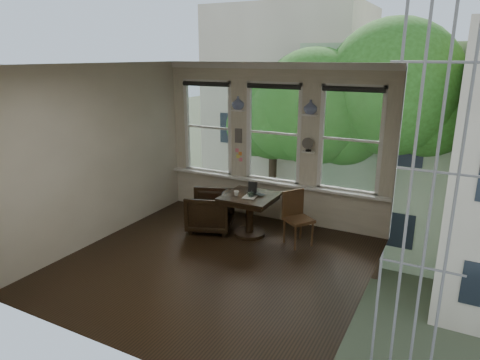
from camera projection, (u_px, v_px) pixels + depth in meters
The scene contains 25 objects.
ground at pixel (215, 263), 6.66m from camera, with size 4.50×4.50×0.00m, color black.
ceiling at pixel (211, 64), 5.81m from camera, with size 4.50×4.50×0.00m, color silver.
wall_back at pixel (274, 143), 8.15m from camera, with size 4.50×4.50×0.00m, color beige.
wall_front at pixel (98, 222), 4.32m from camera, with size 4.50×4.50×0.00m, color beige.
wall_left at pixel (99, 155), 7.24m from camera, with size 4.50×4.50×0.00m, color beige.
wall_right at pixel (370, 193), 5.23m from camera, with size 4.50×4.50×0.00m, color beige.
window_left at pixel (209, 127), 8.74m from camera, with size 1.10×0.12×1.90m, color white, non-canonical shape.
window_center at pixel (274, 133), 8.09m from camera, with size 1.10×0.12×1.90m, color white, non-canonical shape.
window_right at pixel (351, 140), 7.45m from camera, with size 1.10×0.12×1.90m, color white, non-canonical shape.
shelf_left at pixel (238, 110), 8.22m from camera, with size 0.26×0.16×0.03m, color white.
shelf_right at pixel (310, 115), 7.57m from camera, with size 0.26×0.16×0.03m, color white.
intercom at pixel (239, 136), 8.38m from camera, with size 0.14×0.06×0.28m, color #59544F.
sticky_notes at pixel (239, 153), 8.49m from camera, with size 0.16×0.01×0.24m, color pink, non-canonical shape.
desk_fan at pixel (308, 147), 7.72m from camera, with size 0.20×0.20×0.24m, color #59544F, non-canonical shape.
vase_left at pixel (238, 103), 8.18m from camera, with size 0.24×0.24×0.25m, color silver.
vase_right at pixel (311, 107), 7.53m from camera, with size 0.24×0.24×0.25m, color silver.
table at pixel (250, 215), 7.62m from camera, with size 0.90×0.90×0.75m, color black, non-canonical shape.
armchair_left at pixel (210, 211), 7.85m from camera, with size 0.78×0.80×0.73m, color black.
cushion_red at pixel (210, 207), 7.83m from camera, with size 0.45×0.45×0.06m, color maroon.
side_chair_right at pixel (299, 219), 7.20m from camera, with size 0.42×0.42×0.92m, color #442618, non-canonical shape.
laptop at pixel (254, 194), 7.51m from camera, with size 0.34×0.22×0.03m, color black.
mug at pixel (236, 193), 7.48m from camera, with size 0.09×0.09×0.09m, color white.
drinking_glass at pixel (251, 194), 7.41m from camera, with size 0.12×0.12×0.09m, color white.
tablet at pixel (253, 188), 7.56m from camera, with size 0.16×0.02×0.22m, color black.
papers at pixel (250, 196), 7.45m from camera, with size 0.22×0.30×0.00m, color silver.
Camera 1 is at (3.14, -5.15, 3.12)m, focal length 32.00 mm.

